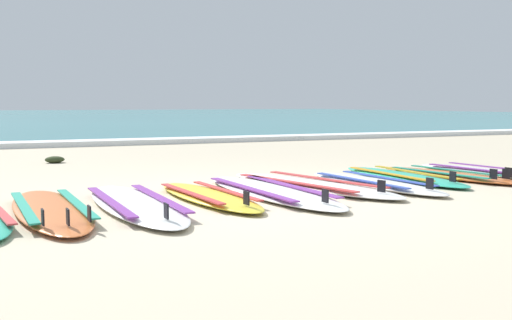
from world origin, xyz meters
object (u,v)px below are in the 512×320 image
surfboard_3 (208,196)px  surfboard_4 (270,191)px  surfboard_1 (51,209)px  surfboard_2 (135,204)px  surfboard_7 (402,176)px  surfboard_9 (487,172)px  surfboard_5 (310,184)px  surfboard_6 (373,183)px  surfboard_8 (448,175)px

surfboard_3 → surfboard_4: same height
surfboard_1 → surfboard_2: same height
surfboard_7 → surfboard_9: bearing=-2.1°
surfboard_5 → surfboard_7: 1.34m
surfboard_5 → surfboard_6: bearing=-13.1°
surfboard_7 → surfboard_8: same height
surfboard_6 → surfboard_7: (0.64, 0.33, -0.00)m
surfboard_3 → surfboard_5: size_ratio=0.78×
surfboard_6 → surfboard_8: 1.24m
surfboard_7 → surfboard_8: (0.58, -0.11, 0.00)m
surfboard_2 → surfboard_9: size_ratio=1.10×
surfboard_4 → surfboard_7: size_ratio=1.18×
surfboard_3 → surfboard_6: size_ratio=0.93×
surfboard_3 → surfboard_1: bearing=-174.7°
surfboard_4 → surfboard_8: (2.49, 0.32, 0.00)m
surfboard_7 → surfboard_9: size_ratio=0.98×
surfboard_1 → surfboard_5: (2.62, 0.43, -0.00)m
surfboard_1 → surfboard_7: 3.99m
surfboard_1 → surfboard_8: bearing=6.2°
surfboard_4 → surfboard_5: bearing=23.5°
surfboard_8 → surfboard_9: same height
surfboard_1 → surfboard_9: (5.21, 0.55, -0.00)m
surfboard_9 → surfboard_1: bearing=-174.0°
surfboard_8 → surfboard_9: 0.68m
surfboard_1 → surfboard_5: bearing=9.2°
surfboard_3 → surfboard_9: (3.83, 0.42, -0.00)m
surfboard_8 → surfboard_6: bearing=-169.6°
surfboard_5 → surfboard_6: same height
surfboard_1 → surfboard_7: size_ratio=1.06×
surfboard_1 → surfboard_5: size_ratio=0.89×
surfboard_5 → surfboard_6: (0.69, -0.16, 0.00)m
surfboard_2 → surfboard_6: same height
surfboard_2 → surfboard_3: (0.71, 0.13, 0.00)m
surfboard_4 → surfboard_9: size_ratio=1.16×
surfboard_2 → surfboard_3: same height
surfboard_3 → surfboard_7: same height
surfboard_5 → surfboard_9: (2.60, 0.13, 0.00)m
surfboard_1 → surfboard_6: 3.32m
surfboard_3 → surfboard_4: (0.65, 0.05, -0.00)m
surfboard_2 → surfboard_4: same height
surfboard_8 → surfboard_3: bearing=-173.4°
surfboard_2 → surfboard_7: bearing=10.5°
surfboard_1 → surfboard_4: size_ratio=0.90×
surfboard_3 → surfboard_6: 1.93m
surfboard_3 → surfboard_9: bearing=6.3°
surfboard_1 → surfboard_2: 0.68m
surfboard_1 → surfboard_3: (1.38, 0.13, -0.00)m
surfboard_1 → surfboard_5: same height
surfboard_3 → surfboard_7: size_ratio=0.94×
surfboard_1 → surfboard_6: bearing=4.6°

